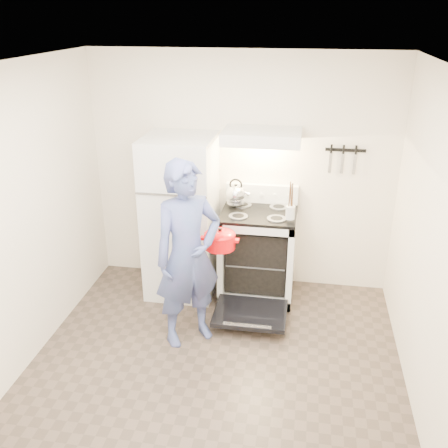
{
  "coord_description": "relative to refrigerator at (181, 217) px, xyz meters",
  "views": [
    {
      "loc": [
        0.66,
        -3.21,
        2.85
      ],
      "look_at": [
        -0.05,
        1.0,
        1.0
      ],
      "focal_mm": 40.0,
      "sensor_mm": 36.0,
      "label": 1
    }
  ],
  "objects": [
    {
      "name": "refrigerator",
      "position": [
        0.0,
        0.0,
        0.0
      ],
      "size": [
        0.7,
        0.7,
        1.7
      ],
      "primitive_type": "cube",
      "color": "silver",
      "rests_on": "floor"
    },
    {
      "name": "backsplash",
      "position": [
        0.81,
        0.31,
        0.2
      ],
      "size": [
        0.76,
        0.07,
        0.2
      ],
      "primitive_type": "cube",
      "color": "silver",
      "rests_on": "cooktop"
    },
    {
      "name": "cooktop",
      "position": [
        0.81,
        0.02,
        0.09
      ],
      "size": [
        0.76,
        0.65,
        0.03
      ],
      "primitive_type": "cube",
      "color": "black",
      "rests_on": "stove_body"
    },
    {
      "name": "tea_kettle",
      "position": [
        0.55,
        0.14,
        0.25
      ],
      "size": [
        0.25,
        0.2,
        0.3
      ],
      "primitive_type": null,
      "color": "#BCBCC1",
      "rests_on": "cooktop"
    },
    {
      "name": "pizza_stone",
      "position": [
        0.9,
        0.04,
        -0.4
      ],
      "size": [
        0.33,
        0.33,
        0.02
      ],
      "primitive_type": "cylinder",
      "color": "#936D4A",
      "rests_on": "oven_rack"
    },
    {
      "name": "oven_door",
      "position": [
        0.81,
        -0.57,
        -0.72
      ],
      "size": [
        0.7,
        0.54,
        0.04
      ],
      "primitive_type": "cube",
      "color": "black",
      "rests_on": "floor"
    },
    {
      "name": "back_wall",
      "position": [
        0.58,
        0.35,
        0.4
      ],
      "size": [
        3.2,
        0.02,
        2.5
      ],
      "primitive_type": "cube",
      "color": "#EEE2CC",
      "rests_on": "ground"
    },
    {
      "name": "person",
      "position": [
        0.28,
        -0.87,
        0.01
      ],
      "size": [
        0.75,
        0.71,
        1.73
      ],
      "primitive_type": "imported",
      "rotation": [
        0.0,
        0.0,
        0.67
      ],
      "color": "#324C7B",
      "rests_on": "floor"
    },
    {
      "name": "utensil_jar",
      "position": [
        1.13,
        -0.17,
        0.2
      ],
      "size": [
        0.1,
        0.1,
        0.13
      ],
      "primitive_type": "cylinder",
      "rotation": [
        0.0,
        0.0,
        -0.15
      ],
      "color": "silver",
      "rests_on": "cooktop"
    },
    {
      "name": "floor",
      "position": [
        0.58,
        -1.45,
        -0.85
      ],
      "size": [
        3.6,
        3.6,
        0.0
      ],
      "primitive_type": "plane",
      "color": "#4E3F35",
      "rests_on": "ground"
    },
    {
      "name": "dutch_oven",
      "position": [
        0.51,
        -0.58,
        0.03
      ],
      "size": [
        0.36,
        0.29,
        0.23
      ],
      "primitive_type": null,
      "color": "red",
      "rests_on": "person"
    },
    {
      "name": "oven_rack",
      "position": [
        0.81,
        0.02,
        -0.41
      ],
      "size": [
        0.6,
        0.52,
        0.01
      ],
      "primitive_type": "cube",
      "color": "slate",
      "rests_on": "stove_body"
    },
    {
      "name": "knife_strip",
      "position": [
        1.63,
        0.33,
        0.7
      ],
      "size": [
        0.4,
        0.02,
        0.03
      ],
      "primitive_type": "cube",
      "color": "black",
      "rests_on": "back_wall"
    },
    {
      "name": "stove_body",
      "position": [
        0.81,
        0.02,
        -0.39
      ],
      "size": [
        0.76,
        0.65,
        0.92
      ],
      "primitive_type": "cube",
      "color": "silver",
      "rests_on": "floor"
    },
    {
      "name": "range_hood",
      "position": [
        0.81,
        0.1,
        0.86
      ],
      "size": [
        0.76,
        0.5,
        0.12
      ],
      "primitive_type": "cube",
      "color": "silver",
      "rests_on": "back_wall"
    }
  ]
}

